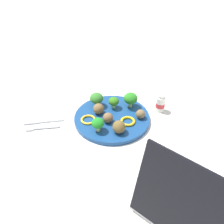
# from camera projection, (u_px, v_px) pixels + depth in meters

# --- Properties ---
(ground_plane) EXTENTS (4.00, 4.00, 0.00)m
(ground_plane) POSITION_uv_depth(u_px,v_px,m) (112.00, 120.00, 0.90)
(ground_plane) COLOR silver
(plate) EXTENTS (0.28, 0.28, 0.02)m
(plate) POSITION_uv_depth(u_px,v_px,m) (112.00, 118.00, 0.90)
(plate) COLOR navy
(plate) RESTS_ON ground_plane
(broccoli_floret_front_right) EXTENTS (0.05, 0.05, 0.06)m
(broccoli_floret_front_right) POSITION_uv_depth(u_px,v_px,m) (97.00, 98.00, 0.93)
(broccoli_floret_front_right) COLOR #8CBC6A
(broccoli_floret_front_right) RESTS_ON plate
(broccoli_floret_near_rim) EXTENTS (0.04, 0.04, 0.05)m
(broccoli_floret_near_rim) POSITION_uv_depth(u_px,v_px,m) (114.00, 102.00, 0.92)
(broccoli_floret_near_rim) COLOR #8ECB7F
(broccoli_floret_near_rim) RESTS_ON plate
(broccoli_floret_mid_right) EXTENTS (0.04, 0.04, 0.05)m
(broccoli_floret_mid_right) POSITION_uv_depth(u_px,v_px,m) (98.00, 123.00, 0.81)
(broccoli_floret_mid_right) COLOR #A9C874
(broccoli_floret_mid_right) RESTS_ON plate
(broccoli_floret_far_rim) EXTENTS (0.05, 0.05, 0.06)m
(broccoli_floret_far_rim) POSITION_uv_depth(u_px,v_px,m) (131.00, 99.00, 0.92)
(broccoli_floret_far_rim) COLOR #A0C46C
(broccoli_floret_far_rim) RESTS_ON plate
(meatball_back_left) EXTENTS (0.03, 0.03, 0.03)m
(meatball_back_left) POSITION_uv_depth(u_px,v_px,m) (140.00, 114.00, 0.88)
(meatball_back_left) COLOR brown
(meatball_back_left) RESTS_ON plate
(meatball_front_left) EXTENTS (0.04, 0.04, 0.04)m
(meatball_front_left) POSITION_uv_depth(u_px,v_px,m) (108.00, 118.00, 0.86)
(meatball_front_left) COLOR brown
(meatball_front_left) RESTS_ON plate
(meatball_near_rim) EXTENTS (0.04, 0.04, 0.04)m
(meatball_near_rim) POSITION_uv_depth(u_px,v_px,m) (99.00, 109.00, 0.90)
(meatball_near_rim) COLOR brown
(meatball_near_rim) RESTS_ON plate
(meatball_mid_left) EXTENTS (0.04, 0.04, 0.04)m
(meatball_mid_left) POSITION_uv_depth(u_px,v_px,m) (119.00, 127.00, 0.81)
(meatball_mid_left) COLOR brown
(meatball_mid_left) RESTS_ON plate
(pepper_ring_front_right) EXTENTS (0.07, 0.07, 0.01)m
(pepper_ring_front_right) POSITION_uv_depth(u_px,v_px,m) (88.00, 120.00, 0.87)
(pepper_ring_front_right) COLOR yellow
(pepper_ring_front_right) RESTS_ON plate
(pepper_ring_center) EXTENTS (0.07, 0.07, 0.01)m
(pepper_ring_center) POSITION_uv_depth(u_px,v_px,m) (128.00, 121.00, 0.86)
(pepper_ring_center) COLOR yellow
(pepper_ring_center) RESTS_ON plate
(napkin) EXTENTS (0.18, 0.13, 0.01)m
(napkin) POSITION_uv_depth(u_px,v_px,m) (43.00, 125.00, 0.87)
(napkin) COLOR white
(napkin) RESTS_ON ground_plane
(fork) EXTENTS (0.12, 0.03, 0.01)m
(fork) POSITION_uv_depth(u_px,v_px,m) (40.00, 128.00, 0.86)
(fork) COLOR silver
(fork) RESTS_ON napkin
(knife) EXTENTS (0.15, 0.04, 0.01)m
(knife) POSITION_uv_depth(u_px,v_px,m) (42.00, 121.00, 0.88)
(knife) COLOR white
(knife) RESTS_ON napkin
(yogurt_bottle) EXTENTS (0.04, 0.04, 0.07)m
(yogurt_bottle) POSITION_uv_depth(u_px,v_px,m) (160.00, 104.00, 0.93)
(yogurt_bottle) COLOR white
(yogurt_bottle) RESTS_ON ground_plane
(laptop) EXTENTS (0.39, 0.38, 0.21)m
(laptop) POSITION_uv_depth(u_px,v_px,m) (207.00, 214.00, 0.56)
(laptop) COLOR silver
(laptop) RESTS_ON ground_plane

